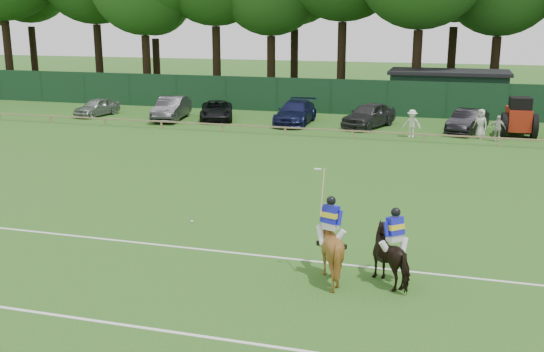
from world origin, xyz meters
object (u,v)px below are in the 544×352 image
(tractor, at_px, (519,118))
(sedan_silver, at_px, (97,107))
(horse_chestnut, at_px, (330,247))
(hatch_grey, at_px, (369,115))
(polo_ball, at_px, (192,221))
(utility_shed, at_px, (448,91))
(suv_black, at_px, (217,110))
(spectator_left, at_px, (412,124))
(estate_black, at_px, (467,121))
(horse_dark, at_px, (393,257))
(spectator_mid, at_px, (498,128))
(sedan_grey, at_px, (171,108))
(spectator_right, at_px, (481,124))
(sedan_navy, at_px, (295,112))

(tractor, bearing_deg, sedan_silver, 177.61)
(horse_chestnut, relative_size, hatch_grey, 0.38)
(polo_ball, height_order, utility_shed, utility_shed)
(suv_black, xyz_separation_m, polo_ball, (7.06, -20.91, -0.59))
(hatch_grey, height_order, spectator_left, spectator_left)
(estate_black, height_order, tractor, tractor)
(horse_dark, distance_m, hatch_grey, 24.29)
(horse_dark, bearing_deg, hatch_grey, -123.69)
(suv_black, height_order, spectator_mid, spectator_mid)
(estate_black, xyz_separation_m, spectator_left, (-3.11, -2.52, 0.10))
(horse_chestnut, bearing_deg, spectator_left, -71.68)
(sedan_grey, bearing_deg, utility_shed, 16.64)
(spectator_left, xyz_separation_m, utility_shed, (1.78, 10.65, 0.73))
(estate_black, distance_m, spectator_right, 1.83)
(sedan_navy, bearing_deg, polo_ball, -86.51)
(sedan_grey, relative_size, tractor, 1.67)
(spectator_mid, relative_size, polo_ball, 16.33)
(horse_chestnut, height_order, suv_black, horse_chestnut)
(horse_dark, relative_size, sedan_grey, 0.37)
(sedan_navy, height_order, spectator_mid, sedan_navy)
(spectator_mid, bearing_deg, horse_chestnut, -109.69)
(tractor, bearing_deg, sedan_navy, 174.85)
(suv_black, relative_size, spectator_left, 2.84)
(spectator_mid, bearing_deg, sedan_navy, 162.43)
(spectator_mid, relative_size, tractor, 0.52)
(polo_ball, bearing_deg, hatch_grey, 81.16)
(horse_dark, relative_size, sedan_navy, 0.35)
(horse_chestnut, relative_size, utility_shed, 0.21)
(suv_black, bearing_deg, estate_black, -20.88)
(spectator_left, relative_size, tractor, 0.57)
(horse_chestnut, relative_size, spectator_left, 1.10)
(sedan_silver, relative_size, suv_black, 0.80)
(horse_dark, distance_m, spectator_mid, 21.72)
(horse_dark, bearing_deg, spectator_right, -140.06)
(horse_chestnut, distance_m, sedan_silver, 31.73)
(spectator_mid, distance_m, utility_shed, 10.92)
(horse_dark, distance_m, estate_black, 23.86)
(spectator_left, distance_m, polo_ball, 19.06)
(horse_dark, bearing_deg, utility_shed, -134.23)
(hatch_grey, distance_m, polo_ball, 21.04)
(horse_chestnut, relative_size, sedan_grey, 0.37)
(spectator_left, bearing_deg, horse_chestnut, -85.72)
(hatch_grey, height_order, tractor, tractor)
(sedan_navy, bearing_deg, spectator_left, -20.55)
(spectator_mid, bearing_deg, hatch_grey, 155.46)
(sedan_grey, xyz_separation_m, tractor, (22.02, -0.04, 0.32))
(hatch_grey, bearing_deg, polo_ball, -78.00)
(polo_ball, bearing_deg, spectator_mid, 59.35)
(sedan_grey, xyz_separation_m, suv_black, (2.95, 0.82, -0.14))
(tractor, bearing_deg, polo_ball, -122.94)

